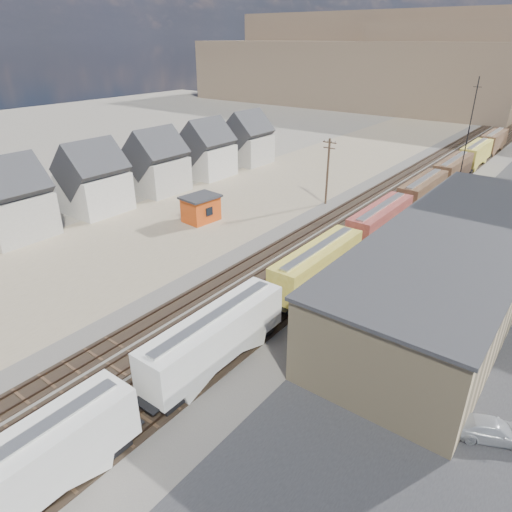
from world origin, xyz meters
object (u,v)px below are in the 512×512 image
Objects in this scene: maintenance_shed at (201,208)px; utility_pole_north at (328,170)px; parked_car_silver at (492,430)px; freight_train at (403,204)px.

utility_pole_north is at bearing 58.56° from maintenance_shed.
utility_pole_north reaches higher than parked_car_silver.
freight_train is 12.59m from utility_pole_north.
maintenance_shed reaches higher than parked_car_silver.
maintenance_shed is (-10.27, -16.79, -3.43)m from utility_pole_north.
parked_car_silver is at bearing -60.34° from freight_train.
freight_train is 27.59m from maintenance_shed.
utility_pole_north reaches higher than freight_train.
maintenance_shed is at bearing -144.91° from freight_train.
freight_train is at bearing -4.37° from utility_pole_north.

